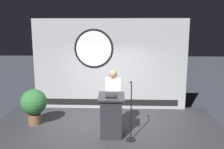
# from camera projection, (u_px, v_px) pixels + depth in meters

# --- Properties ---
(ground_plane) EXTENTS (40.00, 40.00, 0.00)m
(ground_plane) POSITION_uv_depth(u_px,v_px,m) (106.00, 140.00, 6.74)
(ground_plane) COLOR #383D47
(stage_platform) EXTENTS (6.40, 4.00, 0.30)m
(stage_platform) POSITION_uv_depth(u_px,v_px,m) (106.00, 135.00, 6.71)
(stage_platform) COLOR #333338
(stage_platform) RESTS_ON ground
(banner_display) EXTENTS (5.05, 0.12, 2.98)m
(banner_display) POSITION_uv_depth(u_px,v_px,m) (109.00, 65.00, 8.22)
(banner_display) COLOR #9E9EA3
(banner_display) RESTS_ON stage_platform
(podium) EXTENTS (0.64, 0.50, 1.12)m
(podium) POSITION_uv_depth(u_px,v_px,m) (111.00, 116.00, 6.15)
(podium) COLOR #26262B
(podium) RESTS_ON stage_platform
(speaker_person) EXTENTS (0.40, 0.26, 1.62)m
(speaker_person) POSITION_uv_depth(u_px,v_px,m) (113.00, 100.00, 6.56)
(speaker_person) COLOR black
(speaker_person) RESTS_ON stage_platform
(microphone_stand) EXTENTS (0.24, 0.56, 1.40)m
(microphone_stand) POSITION_uv_depth(u_px,v_px,m) (131.00, 120.00, 6.05)
(microphone_stand) COLOR black
(microphone_stand) RESTS_ON stage_platform
(potted_plant) EXTENTS (0.73, 0.73, 1.01)m
(potted_plant) POSITION_uv_depth(u_px,v_px,m) (34.00, 103.00, 6.98)
(potted_plant) COLOR brown
(potted_plant) RESTS_ON stage_platform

